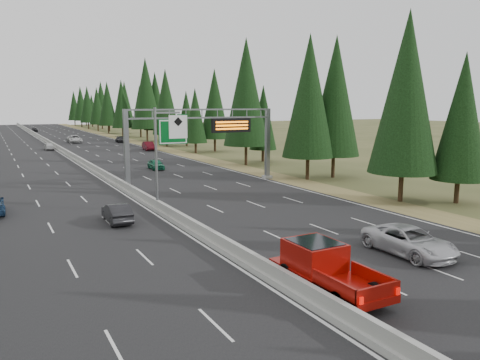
{
  "coord_description": "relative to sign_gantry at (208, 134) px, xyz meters",
  "views": [
    {
      "loc": [
        -11.26,
        -9.5,
        8.25
      ],
      "look_at": [
        4.63,
        20.0,
        2.87
      ],
      "focal_mm": 35.0,
      "sensor_mm": 36.0,
      "label": 1
    }
  ],
  "objects": [
    {
      "name": "median_barrier",
      "position": [
        -8.92,
        45.12,
        -4.85
      ],
      "size": [
        0.7,
        260.0,
        0.85
      ],
      "color": "gray",
      "rests_on": "road"
    },
    {
      "name": "car_onc_white",
      "position": [
        -10.42,
        48.01,
        -4.54
      ],
      "size": [
        1.57,
        3.84,
        1.31
      ],
      "primitive_type": "imported",
      "rotation": [
        0.0,
        0.0,
        3.13
      ],
      "color": "silver",
      "rests_on": "road"
    },
    {
      "name": "shoulder_right",
      "position": [
        8.88,
        45.12,
        -5.24
      ],
      "size": [
        3.6,
        260.0,
        0.06
      ],
      "primitive_type": "cube",
      "color": "olive",
      "rests_on": "ground"
    },
    {
      "name": "car_ahead_white",
      "position": [
        -3.48,
        63.21,
        -4.38
      ],
      "size": [
        2.8,
        5.87,
        1.62
      ],
      "primitive_type": "imported",
      "rotation": [
        0.0,
        0.0,
        -0.02
      ],
      "color": "silver",
      "rests_on": "road"
    },
    {
      "name": "tree_row_right",
      "position": [
        12.84,
        36.01,
        3.52
      ],
      "size": [
        10.52,
        240.38,
        18.77
      ],
      "color": "black",
      "rests_on": "ground"
    },
    {
      "name": "red_pickup",
      "position": [
        -7.42,
        -28.38,
        -4.06
      ],
      "size": [
        2.24,
        6.27,
        2.04
      ],
      "color": "black",
      "rests_on": "road"
    },
    {
      "name": "car_ahead_far",
      "position": [
        -7.42,
        113.06,
        -4.52
      ],
      "size": [
        1.76,
        4.02,
        1.35
      ],
      "primitive_type": "imported",
      "rotation": [
        0.0,
        0.0,
        0.04
      ],
      "color": "black",
      "rests_on": "road"
    },
    {
      "name": "car_onc_near",
      "position": [
        -12.58,
        -12.0,
        -4.51
      ],
      "size": [
        1.51,
        4.13,
        1.35
      ],
      "primitive_type": "imported",
      "rotation": [
        0.0,
        0.0,
        3.12
      ],
      "color": "black",
      "rests_on": "road"
    },
    {
      "name": "car_ahead_dkgrey",
      "position": [
        5.58,
        58.95,
        -4.53
      ],
      "size": [
        2.12,
        4.62,
        1.31
      ],
      "primitive_type": "imported",
      "rotation": [
        0.0,
        0.0,
        -0.06
      ],
      "color": "black",
      "rests_on": "road"
    },
    {
      "name": "hov_sign_pole",
      "position": [
        -8.33,
        -9.92,
        -0.54
      ],
      "size": [
        2.8,
        0.5,
        8.0
      ],
      "color": "slate",
      "rests_on": "road"
    },
    {
      "name": "car_ahead_dkred",
      "position": [
        5.58,
        38.63,
        -4.42
      ],
      "size": [
        2.04,
        4.82,
        1.55
      ],
      "primitive_type": "imported",
      "rotation": [
        0.0,
        0.0,
        -0.09
      ],
      "color": "#570C16",
      "rests_on": "road"
    },
    {
      "name": "road",
      "position": [
        -8.92,
        45.12,
        -5.23
      ],
      "size": [
        32.0,
        260.0,
        0.08
      ],
      "primitive_type": "cube",
      "color": "black",
      "rests_on": "ground"
    },
    {
      "name": "silver_minivan",
      "position": [
        -0.14,
        -26.88,
        -4.42
      ],
      "size": [
        2.6,
        5.55,
        1.54
      ],
      "primitive_type": "imported",
      "rotation": [
        0.0,
        0.0,
        -0.01
      ],
      "color": "silver",
      "rests_on": "road"
    },
    {
      "name": "car_ahead_green",
      "position": [
        -1.42,
        13.24,
        -4.54
      ],
      "size": [
        1.72,
        3.88,
        1.3
      ],
      "primitive_type": "imported",
      "rotation": [
        0.0,
        0.0,
        -0.05
      ],
      "color": "#155F40",
      "rests_on": "road"
    },
    {
      "name": "sign_gantry",
      "position": [
        0.0,
        0.0,
        0.0
      ],
      "size": [
        16.75,
        0.98,
        7.8
      ],
      "color": "slate",
      "rests_on": "road"
    }
  ]
}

